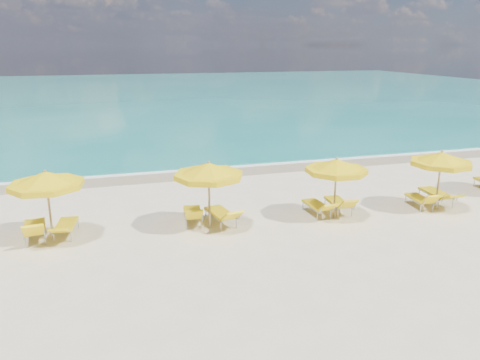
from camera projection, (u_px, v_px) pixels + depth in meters
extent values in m
plane|color=beige|center=(252.00, 225.00, 16.03)|extent=(120.00, 120.00, 0.00)
cube|color=#14756D|center=(139.00, 93.00, 60.29)|extent=(120.00, 80.00, 0.30)
cube|color=tan|center=(206.00, 171.00, 22.85)|extent=(120.00, 2.60, 0.01)
cube|color=white|center=(203.00, 167.00, 23.59)|extent=(120.00, 1.20, 0.03)
cube|color=white|center=(83.00, 141.00, 30.08)|extent=(14.00, 0.36, 0.05)
cube|color=white|center=(256.00, 117.00, 40.31)|extent=(18.00, 0.30, 0.05)
cylinder|color=#A68953|center=(49.00, 207.00, 14.52)|extent=(0.07, 0.07, 2.21)
cone|color=yellow|center=(46.00, 178.00, 14.26)|extent=(2.76, 2.76, 0.44)
cylinder|color=yellow|center=(47.00, 185.00, 14.32)|extent=(2.79, 2.79, 0.18)
sphere|color=#A68953|center=(45.00, 171.00, 14.20)|extent=(0.10, 0.10, 0.10)
cylinder|color=#A68953|center=(209.00, 196.00, 15.49)|extent=(0.07, 0.07, 2.23)
cone|color=yellow|center=(209.00, 169.00, 15.22)|extent=(2.29, 2.29, 0.45)
cylinder|color=yellow|center=(209.00, 176.00, 15.29)|extent=(2.31, 2.31, 0.18)
sphere|color=#A68953|center=(208.00, 162.00, 15.16)|extent=(0.10, 0.10, 0.10)
cylinder|color=#A68953|center=(335.00, 189.00, 16.46)|extent=(0.07, 0.07, 2.11)
cone|color=yellow|center=(337.00, 165.00, 16.22)|extent=(2.73, 2.73, 0.42)
cylinder|color=yellow|center=(336.00, 171.00, 16.27)|extent=(2.76, 2.76, 0.17)
sphere|color=#A68953|center=(337.00, 159.00, 16.16)|extent=(0.09, 0.09, 0.09)
cylinder|color=#A68953|center=(439.00, 181.00, 17.34)|extent=(0.07, 0.07, 2.16)
cone|color=yellow|center=(441.00, 158.00, 17.09)|extent=(2.75, 2.75, 0.43)
cylinder|color=yellow|center=(441.00, 163.00, 17.15)|extent=(2.77, 2.77, 0.17)
sphere|color=#A68953|center=(442.00, 152.00, 17.03)|extent=(0.10, 0.10, 0.10)
cube|color=yellow|center=(35.00, 227.00, 14.82)|extent=(0.75, 1.43, 0.08)
cube|color=yellow|center=(33.00, 230.00, 13.95)|extent=(0.66, 0.58, 0.51)
cube|color=yellow|center=(66.00, 224.00, 15.11)|extent=(0.74, 1.33, 0.08)
cube|color=yellow|center=(60.00, 231.00, 14.22)|extent=(0.64, 0.64, 0.34)
cube|color=yellow|center=(193.00, 212.00, 16.22)|extent=(0.72, 1.34, 0.08)
cube|color=yellow|center=(194.00, 215.00, 15.35)|extent=(0.63, 0.55, 0.48)
cube|color=yellow|center=(220.00, 212.00, 16.10)|extent=(0.86, 1.46, 0.08)
cube|color=yellow|center=(232.00, 216.00, 15.24)|extent=(0.71, 0.67, 0.45)
cube|color=yellow|center=(316.00, 205.00, 17.00)|extent=(0.62, 1.27, 0.08)
cube|color=yellow|center=(328.00, 208.00, 16.17)|extent=(0.58, 0.55, 0.40)
cube|color=yellow|center=(338.00, 202.00, 17.27)|extent=(0.66, 1.33, 0.08)
cube|color=yellow|center=(348.00, 204.00, 16.39)|extent=(0.61, 0.55, 0.45)
cube|color=yellow|center=(419.00, 198.00, 17.78)|extent=(0.65, 1.24, 0.07)
cube|color=yellow|center=(431.00, 199.00, 16.98)|extent=(0.57, 0.49, 0.45)
cube|color=yellow|center=(435.00, 193.00, 18.23)|extent=(0.74, 1.46, 0.09)
cube|color=yellow|center=(452.00, 197.00, 17.24)|extent=(0.68, 0.69, 0.35)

